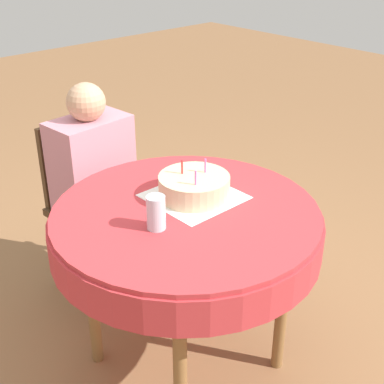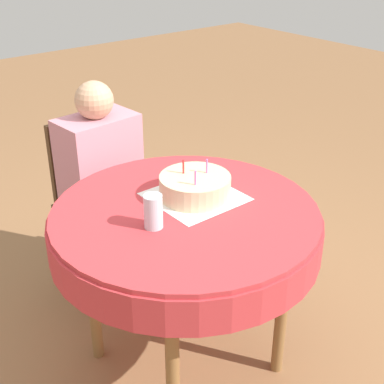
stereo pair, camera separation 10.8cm
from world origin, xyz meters
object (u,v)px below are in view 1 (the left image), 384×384
object	(u,v)px
person	(96,173)
drinking_glass	(156,213)
birthday_cake	(194,186)
chair	(88,200)

from	to	relation	value
person	drinking_glass	world-z (taller)	person
person	birthday_cake	world-z (taller)	person
chair	birthday_cake	bearing A→B (deg)	-90.88
drinking_glass	person	bearing A→B (deg)	73.61
chair	drinking_glass	world-z (taller)	drinking_glass
birthday_cake	drinking_glass	bearing A→B (deg)	-161.88
person	birthday_cake	size ratio (longest dim) A/B	3.92
person	birthday_cake	distance (m)	0.68
birthday_cake	drinking_glass	size ratio (longest dim) A/B	2.22
chair	drinking_glass	bearing A→B (deg)	-109.03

